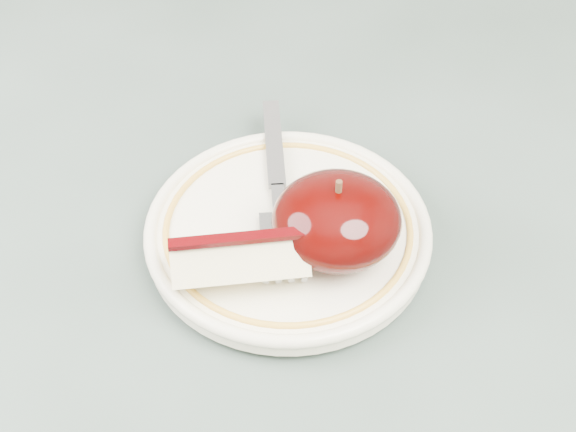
{
  "coord_description": "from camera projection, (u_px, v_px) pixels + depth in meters",
  "views": [
    {
      "loc": [
        -0.01,
        -0.24,
        1.15
      ],
      "look_at": [
        0.01,
        0.12,
        0.78
      ],
      "focal_mm": 50.0,
      "sensor_mm": 36.0,
      "label": 1
    }
  ],
  "objects": [
    {
      "name": "fork",
      "position": [
        278.0,
        188.0,
        0.54
      ],
      "size": [
        0.03,
        0.17,
        0.0
      ],
      "rotation": [
        0.0,
        0.0,
        1.58
      ],
      "color": "gray",
      "rests_on": "plate"
    },
    {
      "name": "apple_wedge",
      "position": [
        240.0,
        259.0,
        0.48
      ],
      "size": [
        0.08,
        0.04,
        0.04
      ],
      "rotation": [
        0.0,
        0.0,
        0.07
      ],
      "color": "beige",
      "rests_on": "plate"
    },
    {
      "name": "plate",
      "position": [
        288.0,
        231.0,
        0.52
      ],
      "size": [
        0.19,
        0.19,
        0.02
      ],
      "color": "white",
      "rests_on": "table"
    },
    {
      "name": "apple_half",
      "position": [
        337.0,
        220.0,
        0.49
      ],
      "size": [
        0.08,
        0.08,
        0.06
      ],
      "color": "black",
      "rests_on": "plate"
    }
  ]
}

